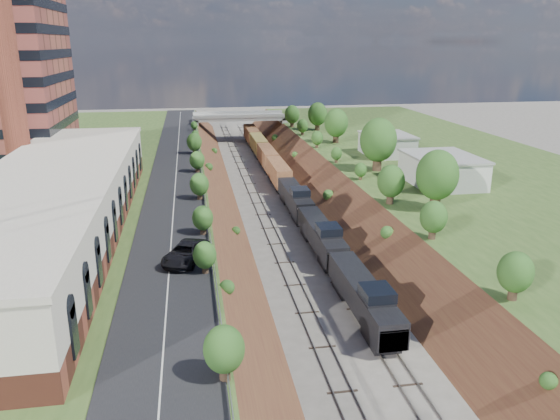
# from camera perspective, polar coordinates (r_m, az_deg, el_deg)

# --- Properties ---
(platform_left) EXTENTS (44.00, 180.00, 5.00)m
(platform_left) POSITION_cam_1_polar(r_m,az_deg,el_deg) (87.12, -22.33, 0.74)
(platform_left) COLOR #365221
(platform_left) RESTS_ON ground
(platform_right) EXTENTS (44.00, 180.00, 5.00)m
(platform_right) POSITION_cam_1_polar(r_m,az_deg,el_deg) (96.45, 19.41, 2.56)
(platform_right) COLOR #365221
(platform_right) RESTS_ON ground
(embankment_left) EXTENTS (10.00, 180.00, 10.00)m
(embankment_left) POSITION_cam_1_polar(r_m,az_deg,el_deg) (85.52, -7.65, -0.13)
(embankment_left) COLOR brown
(embankment_left) RESTS_ON ground
(embankment_right) EXTENTS (10.00, 180.00, 10.00)m
(embankment_right) POSITION_cam_1_polar(r_m,az_deg,el_deg) (88.79, 6.67, 0.56)
(embankment_right) COLOR brown
(embankment_right) RESTS_ON ground
(rail_left_track) EXTENTS (1.58, 180.00, 0.18)m
(rail_left_track) POSITION_cam_1_polar(r_m,az_deg,el_deg) (86.10, -2.07, 0.19)
(rail_left_track) COLOR gray
(rail_left_track) RESTS_ON ground
(rail_right_track) EXTENTS (1.58, 180.00, 0.18)m
(rail_right_track) POSITION_cam_1_polar(r_m,az_deg,el_deg) (86.88, 1.34, 0.36)
(rail_right_track) COLOR gray
(rail_right_track) RESTS_ON ground
(road) EXTENTS (8.00, 180.00, 0.10)m
(road) POSITION_cam_1_polar(r_m,az_deg,el_deg) (84.18, -10.85, 3.00)
(road) COLOR black
(road) RESTS_ON platform_left
(guardrail) EXTENTS (0.10, 171.00, 0.70)m
(guardrail) POSITION_cam_1_polar(r_m,az_deg,el_deg) (83.85, -8.07, 3.43)
(guardrail) COLOR #99999E
(guardrail) RESTS_ON platform_left
(commercial_building) EXTENTS (14.30, 62.30, 7.00)m
(commercial_building) POSITION_cam_1_polar(r_m,az_deg,el_deg) (63.78, -22.66, 0.62)
(commercial_building) COLOR brown
(commercial_building) RESTS_ON platform_left
(smokestack) EXTENTS (3.20, 3.20, 40.00)m
(smokestack) POSITION_cam_1_polar(r_m,az_deg,el_deg) (81.03, -26.93, 15.25)
(smokestack) COLOR brown
(smokestack) RESTS_ON platform_left
(overpass) EXTENTS (24.50, 8.30, 7.40)m
(overpass) POSITION_cam_1_polar(r_m,az_deg,el_deg) (145.69, -4.25, 9.12)
(overpass) COLOR gray
(overpass) RESTS_ON ground
(white_building_near) EXTENTS (9.00, 12.00, 4.00)m
(white_building_near) POSITION_cam_1_polar(r_m,az_deg,el_deg) (84.22, 16.56, 3.96)
(white_building_near) COLOR silver
(white_building_near) RESTS_ON platform_right
(white_building_far) EXTENTS (8.00, 10.00, 3.60)m
(white_building_far) POSITION_cam_1_polar(r_m,az_deg,el_deg) (103.88, 11.10, 6.64)
(white_building_far) COLOR silver
(white_building_far) RESTS_ON platform_right
(tree_right_large) EXTENTS (5.25, 5.25, 7.61)m
(tree_right_large) POSITION_cam_1_polar(r_m,az_deg,el_deg) (70.39, 16.11, 3.49)
(tree_right_large) COLOR #473323
(tree_right_large) RESTS_ON platform_right
(tree_left_crest) EXTENTS (2.45, 2.45, 3.55)m
(tree_left_crest) POSITION_cam_1_polar(r_m,az_deg,el_deg) (45.50, -7.18, -6.53)
(tree_left_crest) COLOR #473323
(tree_left_crest) RESTS_ON platform_left
(freight_train) EXTENTS (2.71, 109.89, 4.55)m
(freight_train) POSITION_cam_1_polar(r_m,az_deg,el_deg) (98.31, -0.02, 3.73)
(freight_train) COLOR black
(freight_train) RESTS_ON ground
(suv) EXTENTS (5.21, 7.11, 1.80)m
(suv) POSITION_cam_1_polar(r_m,az_deg,el_deg) (52.83, -9.81, -4.43)
(suv) COLOR black
(suv) RESTS_ON road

